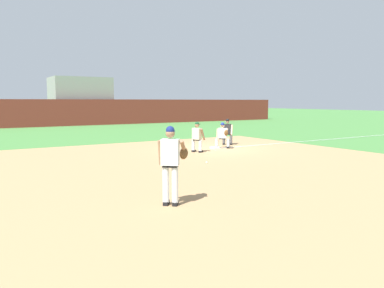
# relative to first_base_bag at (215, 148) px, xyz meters

# --- Properties ---
(ground_plane) EXTENTS (160.00, 160.00, 0.00)m
(ground_plane) POSITION_rel_first_base_bag_xyz_m (0.00, 0.00, -0.04)
(ground_plane) COLOR #47843D
(infield_dirt_patch) EXTENTS (18.00, 18.00, 0.01)m
(infield_dirt_patch) POSITION_rel_first_base_bag_xyz_m (-3.46, -4.02, -0.04)
(infield_dirt_patch) COLOR tan
(infield_dirt_patch) RESTS_ON ground
(foul_line_stripe) EXTENTS (16.70, 0.10, 0.00)m
(foul_line_stripe) POSITION_rel_first_base_bag_xyz_m (8.35, 0.00, -0.04)
(foul_line_stripe) COLOR white
(foul_line_stripe) RESTS_ON ground
(first_base_bag) EXTENTS (0.38, 0.38, 0.09)m
(first_base_bag) POSITION_rel_first_base_bag_xyz_m (0.00, 0.00, 0.00)
(first_base_bag) COLOR white
(first_base_bag) RESTS_ON ground
(baseball) EXTENTS (0.07, 0.07, 0.07)m
(baseball) POSITION_rel_first_base_bag_xyz_m (-2.89, -3.55, -0.01)
(baseball) COLOR white
(baseball) RESTS_ON ground
(pitcher) EXTENTS (0.85, 0.54, 1.86)m
(pitcher) POSITION_rel_first_base_bag_xyz_m (-6.89, -8.01, 1.01)
(pitcher) COLOR black
(pitcher) RESTS_ON ground
(first_baseman) EXTENTS (0.71, 1.09, 1.34)m
(first_baseman) POSITION_rel_first_base_bag_xyz_m (0.45, -0.06, 0.69)
(first_baseman) COLOR black
(first_baseman) RESTS_ON ground
(baserunner) EXTENTS (0.59, 0.67, 1.46)m
(baserunner) POSITION_rel_first_base_bag_xyz_m (-1.50, -0.65, 0.75)
(baserunner) COLOR black
(baserunner) RESTS_ON ground
(umpire) EXTENTS (0.67, 0.67, 1.46)m
(umpire) POSITION_rel_first_base_bag_xyz_m (1.59, 1.05, 0.75)
(umpire) COLOR black
(umpire) RESTS_ON ground
(outfield_wall) EXTENTS (48.00, 0.50, 2.60)m
(outfield_wall) POSITION_rel_first_base_bag_xyz_m (0.00, 22.00, 1.26)
(outfield_wall) COLOR maroon
(outfield_wall) RESTS_ON ground
(stadium_seating_block) EXTENTS (5.94, 4.20, 4.90)m
(stadium_seating_block) POSITION_rel_first_base_bag_xyz_m (-0.00, 24.90, 2.43)
(stadium_seating_block) COLOR gray
(stadium_seating_block) RESTS_ON ground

